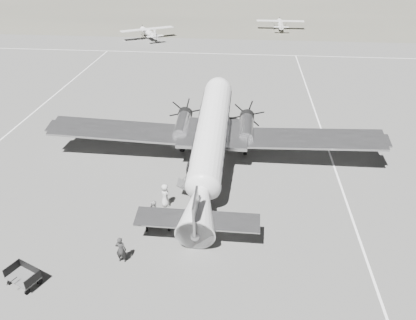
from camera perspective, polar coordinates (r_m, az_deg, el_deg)
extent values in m
plane|color=slate|center=(29.46, -4.13, -5.54)|extent=(260.00, 260.00, 0.00)
cube|color=white|center=(30.11, 19.20, -6.49)|extent=(0.15, 80.00, 0.01)
cube|color=white|center=(43.87, -25.84, 3.80)|extent=(0.15, 60.00, 0.01)
cube|color=white|center=(66.08, 1.52, 14.72)|extent=(90.00, 0.15, 0.01)
cube|color=#646254|center=(120.01, 3.55, 21.39)|extent=(260.00, 90.00, 0.01)
imported|color=#2C2C2C|center=(24.46, -12.15, -12.22)|extent=(0.65, 0.45, 1.74)
imported|color=#AAAAA8|center=(26.80, -7.47, -7.36)|extent=(1.06, 1.13, 1.84)
imported|color=silver|center=(28.45, -6.06, -4.95)|extent=(0.74, 0.96, 1.73)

